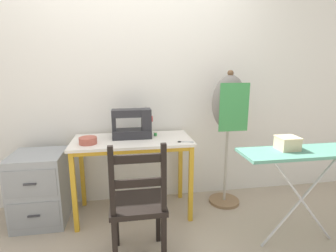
{
  "coord_description": "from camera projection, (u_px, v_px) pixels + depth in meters",
  "views": [
    {
      "loc": [
        -0.06,
        -2.14,
        1.43
      ],
      "look_at": [
        0.34,
        0.24,
        0.88
      ],
      "focal_mm": 28.0,
      "sensor_mm": 36.0,
      "label": 1
    }
  ],
  "objects": [
    {
      "name": "dress_form",
      "position": [
        229.0,
        110.0,
        2.61
      ],
      "size": [
        0.34,
        0.32,
        1.4
      ],
      "color": "#846647",
      "rests_on": "ground_plane"
    },
    {
      "name": "fabric_bowl",
      "position": [
        88.0,
        140.0,
        2.31
      ],
      "size": [
        0.16,
        0.16,
        0.06
      ],
      "color": "#B25647",
      "rests_on": "sewing_table"
    },
    {
      "name": "wall_back",
      "position": [
        130.0,
        82.0,
        2.68
      ],
      "size": [
        10.0,
        0.05,
        2.55
      ],
      "color": "silver",
      "rests_on": "ground_plane"
    },
    {
      "name": "scissors",
      "position": [
        183.0,
        142.0,
        2.37
      ],
      "size": [
        0.15,
        0.07,
        0.01
      ],
      "color": "silver",
      "rests_on": "sewing_table"
    },
    {
      "name": "sewing_table",
      "position": [
        133.0,
        150.0,
        2.48
      ],
      "size": [
        1.11,
        0.54,
        0.76
      ],
      "color": "silver",
      "rests_on": "ground_plane"
    },
    {
      "name": "sewing_machine",
      "position": [
        134.0,
        124.0,
        2.5
      ],
      "size": [
        0.38,
        0.18,
        0.3
      ],
      "color": "#28282D",
      "rests_on": "sewing_table"
    },
    {
      "name": "ironing_board",
      "position": [
        307.0,
        156.0,
        2.02
      ],
      "size": [
        1.05,
        0.31,
        0.81
      ],
      "color": "#518E7A",
      "rests_on": "ground_plane"
    },
    {
      "name": "filing_cabinet",
      "position": [
        40.0,
        188.0,
        2.43
      ],
      "size": [
        0.46,
        0.47,
        0.67
      ],
      "color": "#93999E",
      "rests_on": "ground_plane"
    },
    {
      "name": "wooden_chair",
      "position": [
        138.0,
        205.0,
        1.9
      ],
      "size": [
        0.4,
        0.38,
        0.95
      ],
      "color": "black",
      "rests_on": "ground_plane"
    },
    {
      "name": "ground_plane",
      "position": [
        136.0,
        228.0,
        2.38
      ],
      "size": [
        14.0,
        14.0,
        0.0
      ],
      "primitive_type": "plane",
      "color": "tan"
    },
    {
      "name": "thread_spool_near_machine",
      "position": [
        155.0,
        134.0,
        2.58
      ],
      "size": [
        0.04,
        0.04,
        0.04
      ],
      "color": "green",
      "rests_on": "sewing_table"
    },
    {
      "name": "storage_box",
      "position": [
        288.0,
        143.0,
        2.02
      ],
      "size": [
        0.16,
        0.15,
        0.1
      ],
      "color": "beige",
      "rests_on": "ironing_board"
    }
  ]
}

